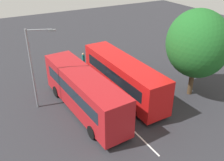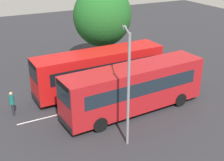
{
  "view_description": "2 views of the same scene",
  "coord_description": "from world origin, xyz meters",
  "views": [
    {
      "loc": [
        -16.93,
        8.55,
        12.19
      ],
      "look_at": [
        0.97,
        -1.32,
        1.38
      ],
      "focal_mm": 40.31,
      "sensor_mm": 36.0,
      "label": 1
    },
    {
      "loc": [
        10.12,
        19.06,
        11.04
      ],
      "look_at": [
        0.02,
        -0.68,
        1.42
      ],
      "focal_mm": 49.8,
      "sensor_mm": 36.0,
      "label": 2
    }
  ],
  "objects": [
    {
      "name": "ground_plane",
      "position": [
        0.0,
        0.0,
        0.0
      ],
      "size": [
        72.96,
        72.96,
        0.0
      ],
      "primitive_type": "plane",
      "color": "#2B2B30"
    },
    {
      "name": "bus_far_left",
      "position": [
        0.44,
        -2.15,
        1.88
      ],
      "size": [
        10.78,
        2.76,
        3.42
      ],
      "rotation": [
        0.0,
        0.0,
        0.02
      ],
      "color": "red",
      "rests_on": "ground"
    },
    {
      "name": "bus_center_left",
      "position": [
        -0.32,
        2.05,
        1.88
      ],
      "size": [
        10.86,
        3.11,
        3.42
      ],
      "rotation": [
        0.0,
        0.0,
        0.07
      ],
      "color": "#AD191E",
      "rests_on": "ground"
    },
    {
      "name": "pedestrian",
      "position": [
        7.57,
        -1.27,
        1.08
      ],
      "size": [
        0.36,
        0.36,
        1.82
      ],
      "rotation": [
        0.0,
        0.0,
        3.29
      ],
      "color": "#232833",
      "rests_on": "ground"
    },
    {
      "name": "street_lamp",
      "position": [
        2.0,
        5.17,
        3.99
      ],
      "size": [
        0.97,
        2.18,
        6.89
      ],
      "rotation": [
        0.0,
        0.0,
        -1.94
      ],
      "color": "gray",
      "rests_on": "ground"
    },
    {
      "name": "depot_tree",
      "position": [
        -2.56,
        -7.72,
        4.92
      ],
      "size": [
        5.66,
        5.1,
        7.9
      ],
      "color": "#4C3823",
      "rests_on": "ground"
    },
    {
      "name": "lane_stripe_outer_left",
      "position": [
        0.0,
        0.0,
        0.0
      ],
      "size": [
        15.3,
        0.43,
        0.01
      ],
      "primitive_type": "cube",
      "rotation": [
        0.0,
        0.0,
        0.02
      ],
      "color": "silver",
      "rests_on": "ground"
    }
  ]
}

